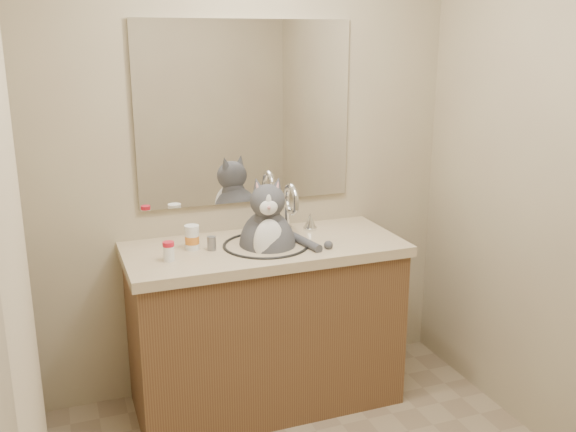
{
  "coord_description": "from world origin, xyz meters",
  "views": [
    {
      "loc": [
        -0.93,
        -1.83,
        1.82
      ],
      "look_at": [
        0.0,
        0.65,
        1.07
      ],
      "focal_mm": 40.0,
      "sensor_mm": 36.0,
      "label": 1
    }
  ],
  "objects_px": {
    "pill_bottle_orange": "(192,238)",
    "grey_canister": "(212,243)",
    "cat": "(268,242)",
    "pill_bottle_redcap": "(169,251)"
  },
  "relations": [
    {
      "from": "pill_bottle_redcap",
      "to": "grey_canister",
      "type": "height_order",
      "value": "pill_bottle_redcap"
    },
    {
      "from": "cat",
      "to": "pill_bottle_redcap",
      "type": "xyz_separation_m",
      "value": [
        -0.49,
        -0.06,
        0.03
      ]
    },
    {
      "from": "cat",
      "to": "pill_bottle_orange",
      "type": "xyz_separation_m",
      "value": [
        -0.35,
        0.07,
        0.04
      ]
    },
    {
      "from": "cat",
      "to": "grey_canister",
      "type": "relative_size",
      "value": 8.24
    },
    {
      "from": "pill_bottle_orange",
      "to": "grey_canister",
      "type": "distance_m",
      "value": 0.1
    },
    {
      "from": "cat",
      "to": "pill_bottle_orange",
      "type": "bearing_deg",
      "value": -175.9
    },
    {
      "from": "pill_bottle_redcap",
      "to": "grey_canister",
      "type": "distance_m",
      "value": 0.23
    },
    {
      "from": "cat",
      "to": "grey_canister",
      "type": "xyz_separation_m",
      "value": [
        -0.27,
        0.02,
        0.02
      ]
    },
    {
      "from": "cat",
      "to": "pill_bottle_orange",
      "type": "distance_m",
      "value": 0.36
    },
    {
      "from": "pill_bottle_redcap",
      "to": "pill_bottle_orange",
      "type": "xyz_separation_m",
      "value": [
        0.13,
        0.12,
        0.01
      ]
    }
  ]
}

